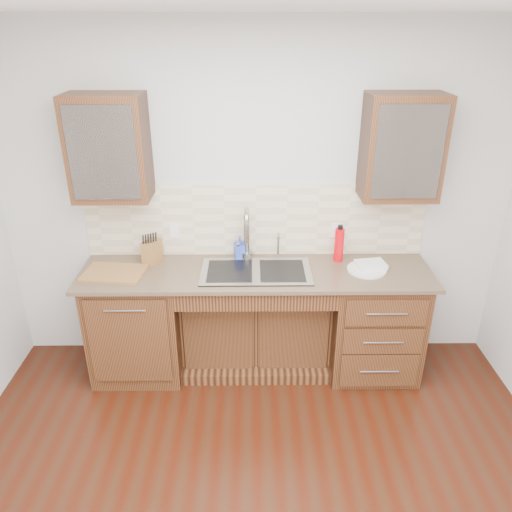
{
  "coord_description": "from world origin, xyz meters",
  "views": [
    {
      "loc": [
        -0.03,
        -1.98,
        2.65
      ],
      "look_at": [
        0.0,
        1.4,
        1.05
      ],
      "focal_mm": 35.0,
      "sensor_mm": 36.0,
      "label": 1
    }
  ],
  "objects_px": {
    "knife_block": "(152,252)",
    "soap_bottle": "(240,247)",
    "water_bottle": "(339,245)",
    "plate": "(367,270)",
    "cutting_board": "(114,273)"
  },
  "relations": [
    {
      "from": "knife_block",
      "to": "soap_bottle",
      "type": "bearing_deg",
      "value": 25.86
    },
    {
      "from": "cutting_board",
      "to": "knife_block",
      "type": "bearing_deg",
      "value": 38.96
    },
    {
      "from": "soap_bottle",
      "to": "cutting_board",
      "type": "distance_m",
      "value": 0.99
    },
    {
      "from": "water_bottle",
      "to": "plate",
      "type": "relative_size",
      "value": 0.91
    },
    {
      "from": "water_bottle",
      "to": "cutting_board",
      "type": "relative_size",
      "value": 0.61
    },
    {
      "from": "plate",
      "to": "cutting_board",
      "type": "xyz_separation_m",
      "value": [
        -1.93,
        -0.04,
        0.0
      ]
    },
    {
      "from": "soap_bottle",
      "to": "knife_block",
      "type": "xyz_separation_m",
      "value": [
        -0.69,
        -0.07,
        -0.0
      ]
    },
    {
      "from": "soap_bottle",
      "to": "knife_block",
      "type": "relative_size",
      "value": 1.02
    },
    {
      "from": "water_bottle",
      "to": "knife_block",
      "type": "height_order",
      "value": "water_bottle"
    },
    {
      "from": "soap_bottle",
      "to": "cutting_board",
      "type": "bearing_deg",
      "value": -174.64
    },
    {
      "from": "knife_block",
      "to": "cutting_board",
      "type": "bearing_deg",
      "value": -120.82
    },
    {
      "from": "soap_bottle",
      "to": "water_bottle",
      "type": "relative_size",
      "value": 0.68
    },
    {
      "from": "soap_bottle",
      "to": "cutting_board",
      "type": "height_order",
      "value": "soap_bottle"
    },
    {
      "from": "knife_block",
      "to": "cutting_board",
      "type": "xyz_separation_m",
      "value": [
        -0.26,
        -0.21,
        -0.08
      ]
    },
    {
      "from": "water_bottle",
      "to": "plate",
      "type": "distance_m",
      "value": 0.29
    }
  ]
}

